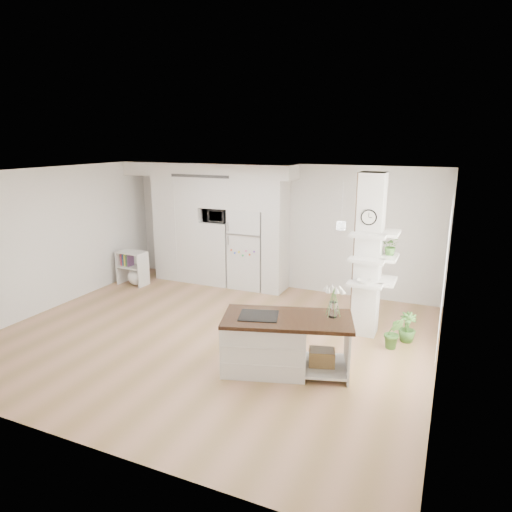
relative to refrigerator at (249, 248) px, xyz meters
The scene contains 14 objects.
floor 2.87m from the refrigerator, 78.93° to the right, with size 7.00×6.00×0.01m, color tan.
room 2.90m from the refrigerator, 78.93° to the right, with size 7.04×6.04×2.72m.
cabinet_wall 1.12m from the refrigerator, behind, with size 4.00×0.71×2.70m.
refrigerator is the anchor object (origin of this frame).
column 3.33m from the refrigerator, 28.14° to the right, with size 0.69×0.90×2.70m.
window 4.70m from the refrigerator, 30.76° to the right, with size 2.40×2.40×0.00m, color white.
pendant_light 3.59m from the refrigerator, 48.71° to the right, with size 0.12×0.12×0.10m, color white.
kitchen_island 3.82m from the refrigerator, 60.41° to the right, with size 1.96×1.33×1.37m.
bookshelf 2.67m from the refrigerator, 159.49° to the right, with size 0.66×0.40×0.77m.
floor_plant_a 3.92m from the refrigerator, 29.84° to the right, with size 0.29×0.23×0.53m, color #3D6F2C.
floor_plant_b 3.91m from the refrigerator, 23.93° to the right, with size 0.27×0.27×0.49m, color #3D6F2C.
microwave 1.02m from the refrigerator, behind, with size 0.54×0.37×0.30m, color #2D2D2D.
shelf_plant 3.51m from the refrigerator, 23.68° to the right, with size 0.27×0.23×0.30m, color #3D6F2C.
decor_bowl 3.34m from the refrigerator, 32.27° to the right, with size 0.22×0.22×0.05m, color white.
Camera 1 is at (3.51, -6.15, 3.21)m, focal length 32.00 mm.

